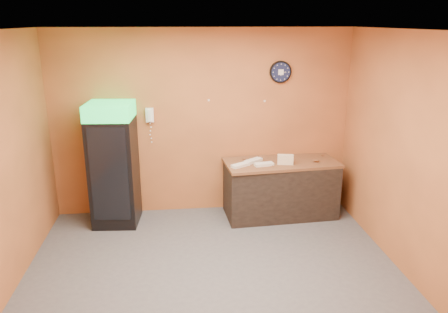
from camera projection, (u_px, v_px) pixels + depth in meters
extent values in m
plane|color=#47474C|center=(215.00, 277.00, 5.13)|extent=(4.50, 4.50, 0.00)
cube|color=#BE6835|center=(202.00, 123.00, 6.61)|extent=(4.50, 0.02, 2.80)
cube|color=#BE6835|center=(411.00, 158.00, 4.95)|extent=(0.02, 4.00, 2.80)
cube|color=white|center=(213.00, 30.00, 4.30)|extent=(4.50, 4.00, 0.02)
cube|color=black|center=(114.00, 172.00, 6.33)|extent=(0.68, 0.68, 1.58)
cube|color=green|center=(110.00, 111.00, 6.06)|extent=(0.68, 0.68, 0.23)
cube|color=black|center=(113.00, 175.00, 6.01)|extent=(0.52, 0.06, 1.35)
cube|color=black|center=(280.00, 190.00, 6.68)|extent=(1.69, 0.83, 0.83)
cylinder|color=black|center=(280.00, 72.00, 6.48)|extent=(0.33, 0.05, 0.33)
cylinder|color=#0F1433|center=(281.00, 72.00, 6.46)|extent=(0.28, 0.01, 0.28)
cube|color=white|center=(281.00, 72.00, 6.45)|extent=(0.08, 0.00, 0.08)
cube|color=white|center=(150.00, 115.00, 6.44)|extent=(0.11, 0.07, 0.21)
cube|color=white|center=(150.00, 116.00, 6.39)|extent=(0.05, 0.04, 0.17)
cube|color=brown|center=(281.00, 163.00, 6.55)|extent=(1.75, 0.90, 0.04)
cube|color=beige|center=(285.00, 163.00, 6.41)|extent=(0.24, 0.12, 0.05)
cube|color=beige|center=(285.00, 160.00, 6.39)|extent=(0.24, 0.12, 0.05)
cube|color=beige|center=(286.00, 156.00, 6.38)|extent=(0.24, 0.12, 0.05)
cube|color=silver|center=(240.00, 165.00, 6.32)|extent=(0.29, 0.24, 0.04)
cube|color=silver|center=(264.00, 164.00, 6.36)|extent=(0.29, 0.16, 0.04)
cube|color=silver|center=(253.00, 161.00, 6.51)|extent=(0.30, 0.27, 0.04)
cylinder|color=silver|center=(260.00, 158.00, 6.59)|extent=(0.06, 0.06, 0.06)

